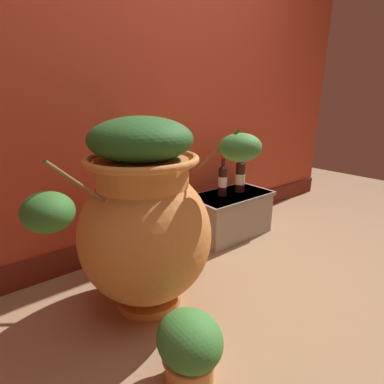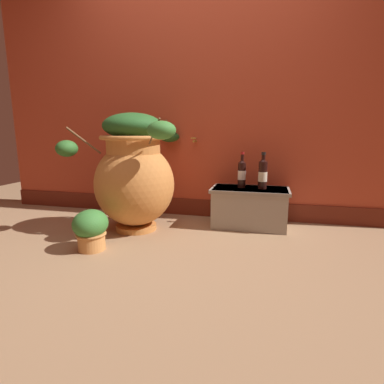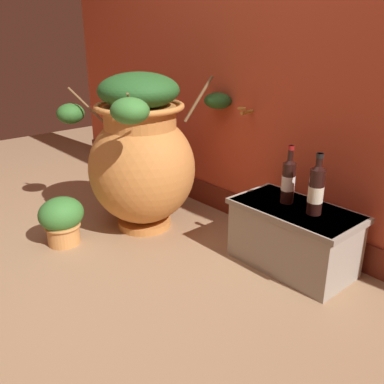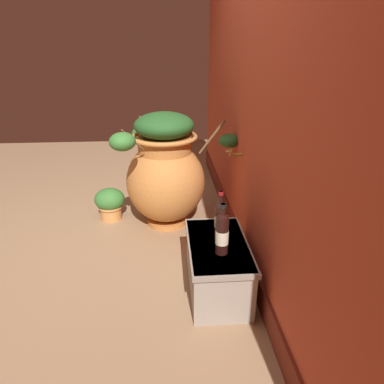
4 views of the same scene
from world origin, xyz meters
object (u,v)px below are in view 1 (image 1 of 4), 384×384
object	(u,v)px
wine_bottle_middle	(240,175)
potted_shrub	(190,347)
wine_bottle_left	(223,179)
terracotta_urn	(146,218)

from	to	relation	value
wine_bottle_middle	potted_shrub	world-z (taller)	wine_bottle_middle
wine_bottle_left	wine_bottle_middle	xyz separation A→B (m)	(0.19, -0.02, 0.01)
terracotta_urn	wine_bottle_left	distance (m)	0.96
terracotta_urn	wine_bottle_middle	xyz separation A→B (m)	(1.08, 0.33, -0.01)
terracotta_urn	potted_shrub	distance (m)	0.64
wine_bottle_left	wine_bottle_middle	size ratio (longest dim) A/B	1.00
wine_bottle_middle	potted_shrub	distance (m)	1.51
wine_bottle_middle	potted_shrub	size ratio (longest dim) A/B	1.07
wine_bottle_left	terracotta_urn	bearing A→B (deg)	-158.77
wine_bottle_left	wine_bottle_middle	distance (m)	0.19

